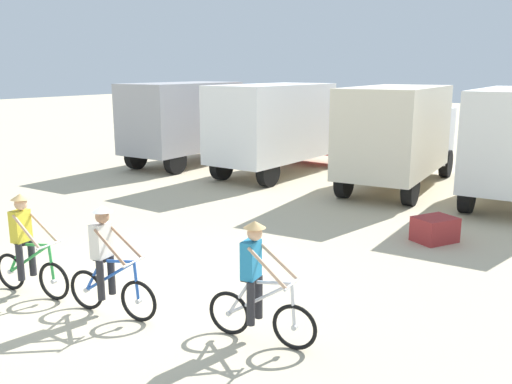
# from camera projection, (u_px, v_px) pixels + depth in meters

# --- Properties ---
(ground_plane) EXTENTS (120.00, 120.00, 0.00)m
(ground_plane) POSITION_uv_depth(u_px,v_px,m) (134.00, 287.00, 10.08)
(ground_plane) COLOR beige
(box_truck_grey_hauler) EXTENTS (2.42, 6.76, 3.35)m
(box_truck_grey_hauler) POSITION_uv_depth(u_px,v_px,m) (191.00, 119.00, 22.87)
(box_truck_grey_hauler) COLOR #9E9EA3
(box_truck_grey_hauler) RESTS_ON ground
(box_truck_avon_van) EXTENTS (2.77, 6.88, 3.35)m
(box_truck_avon_van) POSITION_uv_depth(u_px,v_px,m) (281.00, 124.00, 20.61)
(box_truck_avon_van) COLOR white
(box_truck_avon_van) RESTS_ON ground
(box_truck_cream_rv) EXTENTS (2.70, 6.86, 3.35)m
(box_truck_cream_rv) POSITION_uv_depth(u_px,v_px,m) (400.00, 132.00, 18.11)
(box_truck_cream_rv) COLOR beige
(box_truck_cream_rv) RESTS_ON ground
(cyclist_orange_shirt) EXTENTS (1.72, 0.52, 1.82)m
(cyclist_orange_shirt) POSITION_uv_depth(u_px,v_px,m) (27.00, 248.00, 9.59)
(cyclist_orange_shirt) COLOR black
(cyclist_orange_shirt) RESTS_ON ground
(cyclist_cowboy_hat) EXTENTS (1.72, 0.52, 1.82)m
(cyclist_cowboy_hat) POSITION_uv_depth(u_px,v_px,m) (107.00, 265.00, 8.78)
(cyclist_cowboy_hat) COLOR black
(cyclist_cowboy_hat) RESTS_ON ground
(cyclist_near_camera) EXTENTS (1.72, 0.52, 1.82)m
(cyclist_near_camera) POSITION_uv_depth(u_px,v_px,m) (257.00, 287.00, 7.91)
(cyclist_near_camera) COLOR black
(cyclist_near_camera) RESTS_ON ground
(supply_crate) EXTENTS (1.06, 1.14, 0.57)m
(supply_crate) POSITION_uv_depth(u_px,v_px,m) (435.00, 229.00, 12.69)
(supply_crate) COLOR #9E2D2D
(supply_crate) RESTS_ON ground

